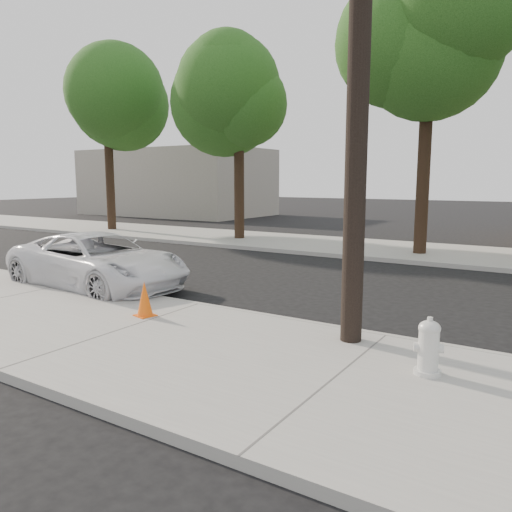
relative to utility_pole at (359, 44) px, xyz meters
name	(u,v)px	position (x,y,z in m)	size (l,w,h in m)	color
ground	(253,291)	(-3.60, 2.70, -4.70)	(120.00, 120.00, 0.00)	black
near_sidewalk	(120,334)	(-3.60, -1.60, -4.62)	(90.00, 4.40, 0.15)	gray
far_sidewalk	(372,249)	(-3.60, 11.20, -4.62)	(90.00, 5.00, 0.15)	gray
curb_near	(200,307)	(-3.60, 0.60, -4.62)	(90.00, 0.12, 0.16)	#9E9B93
building_far	(177,183)	(-23.60, 22.70, -2.20)	(14.00, 8.00, 5.00)	gray
utility_pole	(359,44)	(0.00, 0.00, 0.00)	(1.40, 0.34, 9.00)	black
tree_a	(107,103)	(-17.40, 10.55, 1.83)	(4.65, 4.50, 9.00)	black
tree_b	(241,98)	(-9.41, 10.76, 1.45)	(4.34, 4.20, 8.45)	black
tree_c	(435,51)	(-1.38, 10.34, 2.21)	(4.96, 4.80, 9.55)	black
police_cruiser	(98,261)	(-7.08, 0.90, -4.00)	(2.33, 5.05, 1.40)	white
fire_hydrant	(428,349)	(1.40, -0.81, -4.19)	(0.40, 0.36, 0.74)	silver
traffic_cone	(145,299)	(-3.86, -0.72, -4.22)	(0.42, 0.42, 0.67)	#FF5F0D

